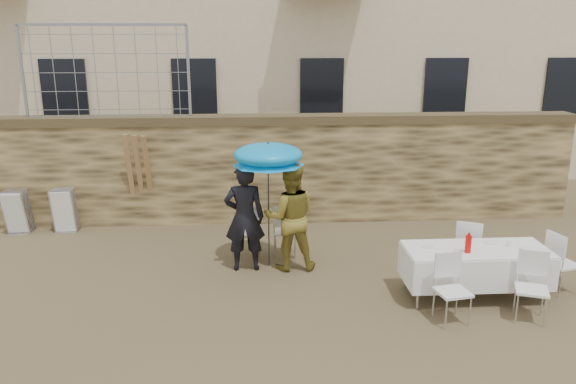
{
  "coord_description": "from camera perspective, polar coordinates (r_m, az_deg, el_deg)",
  "views": [
    {
      "loc": [
        -0.11,
        -6.38,
        3.82
      ],
      "look_at": [
        0.4,
        2.2,
        1.4
      ],
      "focal_mm": 35.0,
      "sensor_mm": 36.0,
      "label": 1
    }
  ],
  "objects": [
    {
      "name": "ground",
      "position": [
        7.44,
        -2.14,
        -15.19
      ],
      "size": [
        80.0,
        80.0,
        0.0
      ],
      "primitive_type": "plane",
      "color": "brown",
      "rests_on": "ground"
    },
    {
      "name": "stone_wall",
      "position": [
        11.7,
        -2.78,
        2.26
      ],
      "size": [
        13.0,
        0.5,
        2.2
      ],
      "primitive_type": "cube",
      "color": "olive",
      "rests_on": "ground"
    },
    {
      "name": "chain_link_fence",
      "position": [
        11.76,
        -17.99,
        11.47
      ],
      "size": [
        3.2,
        0.06,
        1.8
      ],
      "primitive_type": null,
      "color": "gray",
      "rests_on": "stone_wall"
    },
    {
      "name": "man_suit",
      "position": [
        9.27,
        -4.44,
        -2.6
      ],
      "size": [
        0.68,
        0.45,
        1.82
      ],
      "primitive_type": "imported",
      "rotation": [
        0.0,
        0.0,
        3.17
      ],
      "color": "black",
      "rests_on": "ground"
    },
    {
      "name": "woman_dress",
      "position": [
        9.29,
        0.2,
        -2.54
      ],
      "size": [
        0.9,
        0.71,
        1.82
      ],
      "primitive_type": "imported",
      "rotation": [
        0.0,
        0.0,
        3.17
      ],
      "color": "#AC9934",
      "rests_on": "ground"
    },
    {
      "name": "umbrella",
      "position": [
        9.12,
        -2.04,
        3.42
      ],
      "size": [
        1.18,
        1.18,
        1.99
      ],
      "color": "#3F3F44",
      "rests_on": "ground"
    },
    {
      "name": "couple_chair_left",
      "position": [
        9.94,
        -4.34,
        -3.97
      ],
      "size": [
        0.66,
        0.66,
        0.96
      ],
      "primitive_type": null,
      "rotation": [
        0.0,
        0.0,
        3.67
      ],
      "color": "white",
      "rests_on": "ground"
    },
    {
      "name": "couple_chair_right",
      "position": [
        9.95,
        -0.29,
        -3.9
      ],
      "size": [
        0.53,
        0.53,
        0.96
      ],
      "primitive_type": null,
      "rotation": [
        0.0,
        0.0,
        3.04
      ],
      "color": "white",
      "rests_on": "ground"
    },
    {
      "name": "banquet_table",
      "position": [
        8.79,
        18.63,
        -5.72
      ],
      "size": [
        2.1,
        0.85,
        0.78
      ],
      "color": "white",
      "rests_on": "ground"
    },
    {
      "name": "soda_bottle",
      "position": [
        8.52,
        17.84,
        -5.06
      ],
      "size": [
        0.09,
        0.09,
        0.26
      ],
      "primitive_type": "cylinder",
      "color": "red",
      "rests_on": "banquet_table"
    },
    {
      "name": "table_chair_front_left",
      "position": [
        8.03,
        16.42,
        -9.53
      ],
      "size": [
        0.56,
        0.56,
        0.96
      ],
      "primitive_type": null,
      "rotation": [
        0.0,
        0.0,
        0.19
      ],
      "color": "white",
      "rests_on": "ground"
    },
    {
      "name": "table_chair_front_right",
      "position": [
        8.46,
        23.53,
        -8.93
      ],
      "size": [
        0.62,
        0.62,
        0.96
      ],
      "primitive_type": null,
      "rotation": [
        0.0,
        0.0,
        -0.36
      ],
      "color": "white",
      "rests_on": "ground"
    },
    {
      "name": "table_chair_back",
      "position": [
        9.64,
        17.87,
        -5.35
      ],
      "size": [
        0.64,
        0.64,
        0.96
      ],
      "primitive_type": null,
      "rotation": [
        0.0,
        0.0,
        2.69
      ],
      "color": "white",
      "rests_on": "ground"
    },
    {
      "name": "table_chair_side",
      "position": [
        9.56,
        26.13,
        -6.41
      ],
      "size": [
        0.59,
        0.59,
        0.96
      ],
      "primitive_type": null,
      "rotation": [
        0.0,
        0.0,
        1.82
      ],
      "color": "white",
      "rests_on": "ground"
    },
    {
      "name": "chair_stack_left",
      "position": [
        12.42,
        -25.51,
        -1.56
      ],
      "size": [
        0.46,
        0.47,
        0.92
      ],
      "primitive_type": null,
      "color": "white",
      "rests_on": "ground"
    },
    {
      "name": "chair_stack_right",
      "position": [
        12.1,
        -21.56,
        -1.53
      ],
      "size": [
        0.46,
        0.4,
        0.92
      ],
      "primitive_type": null,
      "color": "white",
      "rests_on": "ground"
    },
    {
      "name": "wood_planks",
      "position": [
        11.63,
        -14.21,
        1.19
      ],
      "size": [
        0.7,
        0.2,
        2.0
      ],
      "primitive_type": null,
      "color": "#A37749",
      "rests_on": "ground"
    }
  ]
}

